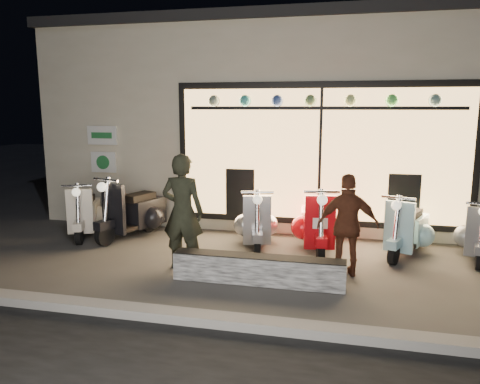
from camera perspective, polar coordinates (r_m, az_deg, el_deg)
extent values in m
plane|color=#383533|center=(7.27, 2.02, -9.14)|extent=(40.00, 40.00, 0.00)
cube|color=slate|center=(5.44, -2.17, -15.41)|extent=(40.00, 0.25, 0.12)
cube|color=beige|center=(11.80, 6.81, 8.23)|extent=(10.00, 6.00, 4.00)
cube|color=black|center=(11.92, 7.04, 18.38)|extent=(10.20, 6.20, 0.20)
cube|color=black|center=(8.76, 9.76, 4.48)|extent=(5.45, 0.06, 2.65)
cube|color=#FFBF6B|center=(8.72, 9.74, 4.46)|extent=(5.20, 0.04, 2.40)
cube|color=black|center=(8.64, 9.90, 10.05)|extent=(4.90, 0.06, 0.06)
cube|color=white|center=(9.99, -16.45, 6.65)|extent=(0.65, 0.04, 0.38)
cube|color=white|center=(10.04, -16.29, 3.51)|extent=(0.55, 0.04, 0.42)
cube|color=black|center=(6.57, 2.23, -9.44)|extent=(2.38, 0.28, 0.40)
cylinder|color=black|center=(7.68, 2.11, -6.71)|extent=(0.17, 0.36, 0.34)
cylinder|color=black|center=(8.65, 1.92, -4.74)|extent=(0.19, 0.36, 0.34)
cube|color=#AAAAAF|center=(7.78, 2.09, -3.47)|extent=(0.47, 0.17, 0.83)
cube|color=#AAAAAF|center=(8.50, 1.95, -3.53)|extent=(0.57, 0.79, 0.47)
cube|color=black|center=(8.34, 1.98, -1.81)|extent=(0.40, 0.62, 0.12)
sphere|color=#FFF2CC|center=(7.47, 2.15, -0.93)|extent=(0.18, 0.18, 0.15)
cylinder|color=black|center=(7.49, 9.78, -7.22)|extent=(0.16, 0.38, 0.36)
cylinder|color=black|center=(8.51, 9.07, -5.04)|extent=(0.18, 0.38, 0.36)
cube|color=red|center=(7.59, 9.71, -3.70)|extent=(0.50, 0.15, 0.88)
cube|color=red|center=(8.35, 9.18, -3.75)|extent=(0.56, 0.81, 0.49)
cube|color=black|center=(8.18, 9.30, -1.89)|extent=(0.39, 0.64, 0.13)
sphere|color=#FFF2CC|center=(7.27, 9.99, -0.95)|extent=(0.18, 0.18, 0.16)
cylinder|color=black|center=(8.62, -16.15, -5.09)|extent=(0.23, 0.39, 0.38)
cylinder|color=black|center=(9.37, -11.12, -3.63)|extent=(0.25, 0.40, 0.38)
cube|color=black|center=(8.67, -15.15, -2.00)|extent=(0.51, 0.24, 0.91)
cube|color=black|center=(9.24, -11.64, -2.37)|extent=(0.69, 0.89, 0.51)
cube|color=black|center=(9.10, -12.19, -0.58)|extent=(0.49, 0.69, 0.13)
sphere|color=#FFF2CC|center=(8.43, -16.50, 0.59)|extent=(0.21, 0.21, 0.17)
cylinder|color=black|center=(8.82, -19.03, -5.03)|extent=(0.22, 0.35, 0.34)
cylinder|color=black|center=(9.78, -17.97, -3.48)|extent=(0.24, 0.36, 0.34)
cube|color=beige|center=(8.93, -18.94, -2.25)|extent=(0.46, 0.23, 0.82)
cube|color=beige|center=(9.63, -18.14, -2.40)|extent=(0.65, 0.81, 0.46)
cube|color=black|center=(9.48, -18.33, -0.88)|extent=(0.47, 0.63, 0.12)
sphere|color=#FFF2CC|center=(8.64, -19.35, -0.03)|extent=(0.20, 0.20, 0.15)
cylinder|color=black|center=(7.70, 18.20, -7.21)|extent=(0.22, 0.35, 0.34)
cylinder|color=black|center=(8.62, 20.17, -5.45)|extent=(0.24, 0.36, 0.34)
cube|color=#94C8D2|center=(7.79, 18.82, -4.07)|extent=(0.45, 0.24, 0.82)
cube|color=#94C8D2|center=(8.48, 20.08, -4.25)|extent=(0.65, 0.80, 0.46)
cube|color=black|center=(8.32, 20.01, -2.53)|extent=(0.47, 0.62, 0.12)
sphere|color=#FFF2CC|center=(7.50, 18.52, -1.55)|extent=(0.19, 0.19, 0.15)
cylinder|color=black|center=(7.96, 27.14, -7.34)|extent=(0.16, 0.34, 0.32)
cylinder|color=black|center=(8.88, 26.95, -5.57)|extent=(0.18, 0.34, 0.32)
cube|color=slate|center=(8.73, 27.07, -4.47)|extent=(0.53, 0.73, 0.44)
cube|color=black|center=(8.58, 27.24, -2.90)|extent=(0.37, 0.58, 0.11)
imported|color=black|center=(7.05, -7.01, -2.42)|extent=(0.65, 0.43, 1.75)
imported|color=#5C2F1D|center=(6.91, 13.01, -3.98)|extent=(0.92, 0.49, 1.49)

